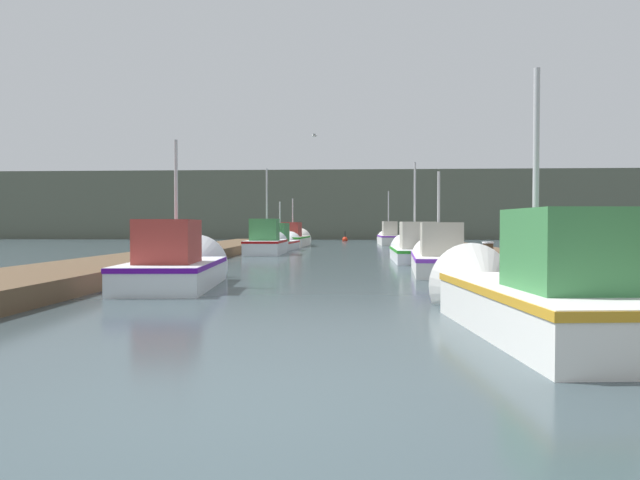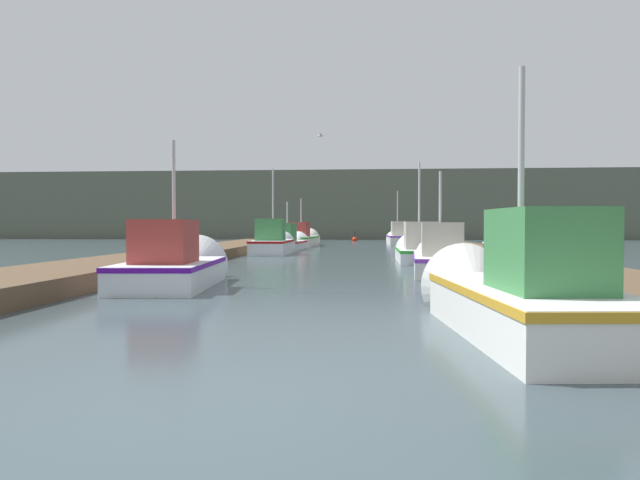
% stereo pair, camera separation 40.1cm
% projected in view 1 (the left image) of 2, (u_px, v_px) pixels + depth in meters
% --- Properties ---
extents(ground_plane, '(200.00, 200.00, 0.00)m').
position_uv_depth(ground_plane, '(233.00, 416.00, 4.16)').
color(ground_plane, '#38474C').
extents(dock_left, '(2.87, 40.00, 0.41)m').
position_uv_depth(dock_left, '(165.00, 258.00, 20.45)').
color(dock_left, brown).
rests_on(dock_left, ground_plane).
extents(dock_right, '(2.87, 40.00, 0.41)m').
position_uv_depth(dock_right, '(495.00, 259.00, 19.80)').
color(dock_right, brown).
rests_on(dock_right, ground_plane).
extents(distant_shore_ridge, '(120.00, 16.00, 6.67)m').
position_uv_depth(distant_shore_ridge, '(344.00, 207.00, 62.16)').
color(distant_shore_ridge, '#565B4C').
rests_on(distant_shore_ridge, ground_plane).
extents(fishing_boat_0, '(2.04, 5.20, 3.86)m').
position_uv_depth(fishing_boat_0, '(525.00, 294.00, 7.70)').
color(fishing_boat_0, silver).
rests_on(fishing_boat_0, ground_plane).
extents(fishing_boat_1, '(2.11, 4.77, 3.88)m').
position_uv_depth(fishing_boat_1, '(178.00, 265.00, 13.18)').
color(fishing_boat_1, silver).
rests_on(fishing_boat_1, ground_plane).
extents(fishing_boat_2, '(1.94, 6.08, 3.43)m').
position_uv_depth(fishing_boat_2, '(437.00, 257.00, 17.38)').
color(fishing_boat_2, silver).
rests_on(fishing_boat_2, ground_plane).
extents(fishing_boat_3, '(1.77, 5.89, 4.37)m').
position_uv_depth(fishing_boat_3, '(414.00, 249.00, 22.55)').
color(fishing_boat_3, silver).
rests_on(fishing_boat_3, ground_plane).
extents(fishing_boat_4, '(1.64, 4.83, 4.52)m').
position_uv_depth(fishing_boat_4, '(268.00, 243.00, 27.61)').
color(fishing_boat_4, silver).
rests_on(fishing_boat_4, ground_plane).
extents(fishing_boat_5, '(1.99, 5.67, 3.23)m').
position_uv_depth(fishing_boat_5, '(281.00, 242.00, 32.49)').
color(fishing_boat_5, silver).
rests_on(fishing_boat_5, ground_plane).
extents(fishing_boat_6, '(2.04, 6.34, 3.66)m').
position_uv_depth(fishing_boat_6, '(294.00, 239.00, 37.91)').
color(fishing_boat_6, silver).
rests_on(fishing_boat_6, ground_plane).
extents(fishing_boat_7, '(1.47, 5.62, 4.11)m').
position_uv_depth(fishing_boat_7, '(388.00, 237.00, 40.77)').
color(fishing_boat_7, silver).
rests_on(fishing_boat_7, ground_plane).
extents(mooring_piling_0, '(0.28, 0.28, 1.28)m').
position_uv_depth(mooring_piling_0, '(401.00, 235.00, 40.25)').
color(mooring_piling_0, '#473523').
rests_on(mooring_piling_0, ground_plane).
extents(mooring_piling_1, '(0.31, 0.31, 0.96)m').
position_uv_depth(mooring_piling_1, '(488.00, 260.00, 14.86)').
color(mooring_piling_1, '#473523').
rests_on(mooring_piling_1, ground_plane).
extents(channel_buoy, '(0.48, 0.48, 0.98)m').
position_uv_depth(channel_buoy, '(345.00, 240.00, 48.67)').
color(channel_buoy, red).
rests_on(channel_buoy, ground_plane).
extents(seagull_lead, '(0.28, 0.55, 0.12)m').
position_uv_depth(seagull_lead, '(315.00, 136.00, 27.83)').
color(seagull_lead, white).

